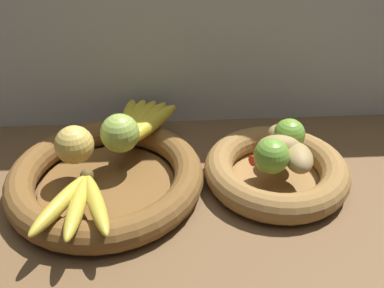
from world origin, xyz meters
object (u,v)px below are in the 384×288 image
object	(u,v)px
apple_green_back	(120,133)
potato_small	(298,158)
fruit_bowl_right	(276,171)
fruit_bowl_left	(106,177)
banana_bunch_front	(78,203)
potato_back	(283,137)
potato_large	(279,148)
banana_bunch_back	(139,123)
lime_near	(271,156)
chili_pepper	(276,152)
lime_far	(289,134)
apple_golden_left	(74,145)

from	to	relation	value
apple_green_back	potato_small	size ratio (longest dim) A/B	0.92
fruit_bowl_right	potato_small	xyz separation A→B (cm)	(2.92, -2.92, 5.07)
fruit_bowl_left	banana_bunch_front	distance (cm)	12.99
fruit_bowl_right	potato_back	world-z (taller)	potato_back
banana_bunch_front	potato_large	distance (cm)	37.54
banana_bunch_back	lime_near	xyz separation A→B (cm)	(24.42, -15.95, 1.63)
potato_large	apple_green_back	bearing A→B (deg)	170.62
fruit_bowl_right	apple_green_back	distance (cm)	31.16
banana_bunch_back	potato_small	size ratio (longest dim) A/B	2.44
banana_bunch_front	banana_bunch_back	xyz separation A→B (cm)	(8.79, 24.36, 0.30)
fruit_bowl_right	chili_pepper	bearing A→B (deg)	109.01
banana_bunch_back	potato_small	distance (cm)	33.42
fruit_bowl_left	apple_green_back	distance (cm)	8.86
potato_large	fruit_bowl_right	bearing A→B (deg)	-90.00
fruit_bowl_right	chili_pepper	xyz separation A→B (cm)	(-0.25, 0.74, 3.96)
apple_green_back	banana_bunch_back	xyz separation A→B (cm)	(3.24, 7.45, -2.18)
lime_far	potato_large	bearing A→B (deg)	-127.87
fruit_bowl_right	apple_golden_left	size ratio (longest dim) A/B	3.87
lime_near	chili_pepper	bearing A→B (deg)	63.78
fruit_bowl_left	lime_far	world-z (taller)	lime_far
fruit_bowl_left	fruit_bowl_right	bearing A→B (deg)	-0.00
fruit_bowl_left	potato_small	world-z (taller)	potato_small
banana_bunch_back	fruit_bowl_right	bearing A→B (deg)	-24.87
lime_far	chili_pepper	xyz separation A→B (cm)	(-3.01, -2.80, -2.10)
potato_large	apple_golden_left	bearing A→B (deg)	177.47
apple_green_back	potato_back	xyz separation A→B (cm)	(31.84, -0.94, -1.46)
chili_pepper	apple_green_back	bearing A→B (deg)	144.62
potato_back	potato_small	xyz separation A→B (cm)	(1.10, -6.94, -0.22)
apple_golden_left	potato_large	distance (cm)	38.21
banana_bunch_back	lime_far	world-z (taller)	lime_far
fruit_bowl_left	banana_bunch_front	bearing A→B (deg)	-102.83
potato_large	potato_back	bearing A→B (deg)	65.56
fruit_bowl_left	potato_small	distance (cm)	36.25
banana_bunch_back	potato_back	distance (cm)	29.82
potato_small	lime_near	distance (cm)	5.44
fruit_bowl_right	lime_far	bearing A→B (deg)	52.13
apple_golden_left	potato_small	world-z (taller)	apple_golden_left
apple_green_back	lime_far	world-z (taller)	apple_green_back
lime_near	potato_back	bearing A→B (deg)	61.02
banana_bunch_front	banana_bunch_back	world-z (taller)	banana_bunch_back
banana_bunch_front	potato_large	size ratio (longest dim) A/B	2.02
lime_near	chili_pepper	size ratio (longest dim) A/B	0.56
potato_small	lime_far	distance (cm)	6.54
apple_golden_left	banana_bunch_back	size ratio (longest dim) A/B	0.36
banana_bunch_front	potato_back	distance (cm)	40.67
apple_green_back	banana_bunch_front	bearing A→B (deg)	-108.18
potato_small	banana_bunch_front	bearing A→B (deg)	-166.80
fruit_bowl_left	apple_green_back	bearing A→B (deg)	60.28
banana_bunch_back	chili_pepper	distance (cm)	28.98
apple_green_back	lime_near	world-z (taller)	apple_green_back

